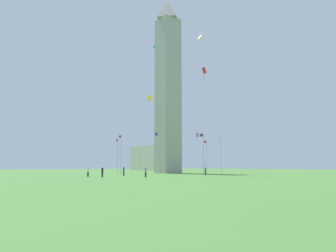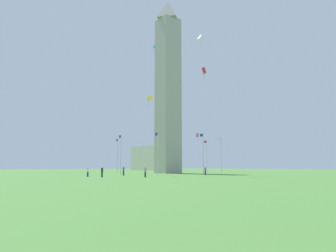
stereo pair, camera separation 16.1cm
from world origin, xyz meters
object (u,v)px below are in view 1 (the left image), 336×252
(kite_white_box, at_px, (201,38))
(flagpole_w, at_px, (207,155))
(flagpole_n, at_px, (141,155))
(person_white_shirt, at_px, (88,172))
(kite_pink_box, at_px, (197,135))
(flagpole_s, at_px, (203,152))
(flagpole_nw, at_px, (175,155))
(flagpole_ne, at_px, (118,154))
(kite_red_box, at_px, (204,71))
(flagpole_se, at_px, (158,151))
(flagpole_sw, at_px, (221,153))
(distant_building, at_px, (152,158))
(person_gray_shirt, at_px, (146,172))
(flagpole_e, at_px, (121,152))
(kite_cyan_delta, at_px, (154,47))
(obelisk_monument, at_px, (168,84))
(person_purple_shirt, at_px, (205,171))
(person_black_shirt, at_px, (102,172))
(person_blue_shirt, at_px, (124,171))
(kite_yellow_delta, at_px, (149,99))

(kite_white_box, bearing_deg, flagpole_w, -44.76)
(flagpole_n, relative_size, kite_white_box, 3.37)
(flagpole_w, height_order, kite_white_box, kite_white_box)
(person_white_shirt, xyz_separation_m, kite_pink_box, (4.85, -29.46, 8.58))
(flagpole_n, height_order, flagpole_s, same)
(flagpole_nw, relative_size, kite_white_box, 3.37)
(flagpole_n, distance_m, flagpole_ne, 10.55)
(kite_red_box, bearing_deg, flagpole_se, 8.53)
(flagpole_s, xyz_separation_m, flagpole_sw, (4.04, -9.75, 0.00))
(kite_white_box, distance_m, distant_building, 81.63)
(flagpole_sw, height_order, flagpole_w, same)
(flagpole_nw, distance_m, person_gray_shirt, 44.31)
(flagpole_n, height_order, flagpole_e, same)
(kite_cyan_delta, xyz_separation_m, distant_building, (62.76, -39.79, -23.10))
(obelisk_monument, height_order, kite_white_box, obelisk_monument)
(person_purple_shirt, height_order, kite_white_box, kite_white_box)
(person_gray_shirt, distance_m, person_white_shirt, 10.52)
(person_white_shirt, height_order, kite_pink_box, kite_pink_box)
(person_white_shirt, bearing_deg, person_black_shirt, -121.11)
(person_blue_shirt, bearing_deg, flagpole_e, 31.13)
(flagpole_ne, height_order, person_gray_shirt, flagpole_ne)
(flagpole_e, xyz_separation_m, person_white_shirt, (-14.23, 13.50, -4.27))
(kite_red_box, bearing_deg, flagpole_w, -43.17)
(flagpole_nw, bearing_deg, obelisk_monument, 135.15)
(flagpole_se, xyz_separation_m, person_black_shirt, (-8.16, 16.50, -4.20))
(flagpole_e, height_order, flagpole_w, same)
(flagpole_e, xyz_separation_m, kite_red_box, (-22.98, -6.02, 15.28))
(person_purple_shirt, distance_m, kite_cyan_delta, 29.82)
(flagpole_sw, height_order, kite_yellow_delta, kite_yellow_delta)
(flagpole_ne, xyz_separation_m, kite_white_box, (-27.99, -5.45, 24.44))
(person_blue_shirt, height_order, kite_yellow_delta, kite_yellow_delta)
(flagpole_n, bearing_deg, flagpole_s, 180.00)
(obelisk_monument, relative_size, person_purple_shirt, 27.60)
(flagpole_nw, xyz_separation_m, kite_pink_box, (-19.13, 7.58, 4.31))
(flagpole_se, distance_m, flagpole_nw, 27.58)
(flagpole_ne, height_order, kite_cyan_delta, kite_cyan_delta)
(flagpole_n, bearing_deg, person_white_shirt, 135.76)
(kite_cyan_delta, distance_m, distant_building, 77.82)
(flagpole_se, height_order, person_purple_shirt, flagpole_se)
(flagpole_w, distance_m, person_gray_shirt, 41.16)
(flagpole_n, height_order, person_white_shirt, flagpole_n)
(obelisk_monument, bearing_deg, flagpole_e, 89.78)
(kite_red_box, bearing_deg, person_blue_shirt, 46.95)
(obelisk_monument, distance_m, kite_cyan_delta, 15.84)
(obelisk_monument, relative_size, flagpole_n, 5.12)
(obelisk_monument, distance_m, flagpole_e, 23.37)
(kite_pink_box, height_order, distant_building, distant_building)
(flagpole_se, bearing_deg, flagpole_n, -22.50)
(flagpole_se, bearing_deg, flagpole_sw, -90.00)
(flagpole_ne, xyz_separation_m, flagpole_sw, (-19.50, -19.50, 0.00))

